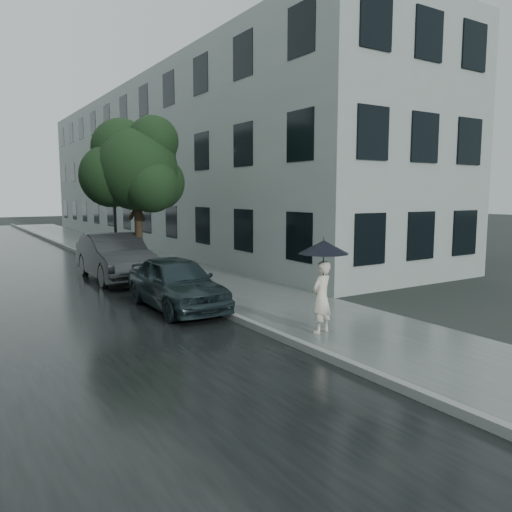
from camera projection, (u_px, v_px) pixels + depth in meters
ground at (312, 319)px, 11.58m from camera, size 120.00×120.00×0.00m
sidewalk at (143, 260)px, 21.76m from camera, size 3.50×60.00×0.01m
kerb_near at (101, 262)px, 20.79m from camera, size 0.15×60.00×0.15m
asphalt_road at (8, 270)px, 18.93m from camera, size 6.85×60.00×0.00m
building_near at (181, 167)px, 30.26m from camera, size 7.02×36.00×9.00m
pedestrian at (321, 297)px, 10.35m from camera, size 0.64×0.51×1.51m
umbrella at (324, 247)px, 10.18m from camera, size 1.25×1.25×1.07m
street_tree at (136, 168)px, 16.80m from camera, size 3.59×3.26×5.50m
lamp_post at (111, 193)px, 21.47m from camera, size 0.84×0.41×5.15m
car_near at (177, 283)px, 12.59m from camera, size 1.61×3.91×1.33m
car_far at (115, 257)px, 16.83m from camera, size 1.75×4.75×1.55m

